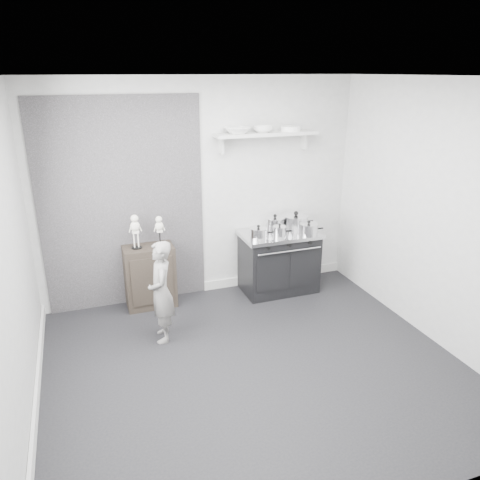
% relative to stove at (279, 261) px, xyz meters
% --- Properties ---
extents(ground, '(4.00, 4.00, 0.00)m').
position_rel_stove_xyz_m(ground, '(-0.93, -1.48, -0.40)').
color(ground, black).
rests_on(ground, ground).
extents(room_shell, '(4.02, 3.62, 2.71)m').
position_rel_stove_xyz_m(room_shell, '(-1.02, -1.33, 1.24)').
color(room_shell, '#B1B1AE').
rests_on(room_shell, ground).
extents(wall_shelf, '(1.30, 0.26, 0.24)m').
position_rel_stove_xyz_m(wall_shelf, '(-0.13, 0.20, 1.60)').
color(wall_shelf, silver).
rests_on(wall_shelf, room_shell).
extents(stove, '(1.00, 0.62, 0.80)m').
position_rel_stove_xyz_m(stove, '(0.00, 0.00, 0.00)').
color(stove, black).
rests_on(stove, ground).
extents(side_cabinet, '(0.59, 0.35, 0.77)m').
position_rel_stove_xyz_m(side_cabinet, '(-1.66, 0.13, -0.02)').
color(side_cabinet, black).
rests_on(side_cabinet, ground).
extents(child, '(0.32, 0.44, 1.11)m').
position_rel_stove_xyz_m(child, '(-1.66, -0.68, 0.15)').
color(child, slate).
rests_on(child, ground).
extents(pot_front_left, '(0.31, 0.22, 0.18)m').
position_rel_stove_xyz_m(pot_front_left, '(-0.34, -0.11, 0.47)').
color(pot_front_left, silver).
rests_on(pot_front_left, stove).
extents(pot_back_left, '(0.34, 0.26, 0.22)m').
position_rel_stove_xyz_m(pot_back_left, '(-0.02, 0.11, 0.48)').
color(pot_back_left, silver).
rests_on(pot_back_left, stove).
extents(pot_back_right, '(0.41, 0.33, 0.24)m').
position_rel_stove_xyz_m(pot_back_right, '(0.26, 0.08, 0.49)').
color(pot_back_right, silver).
rests_on(pot_back_right, stove).
extents(pot_front_right, '(0.32, 0.23, 0.19)m').
position_rel_stove_xyz_m(pot_front_right, '(0.30, -0.20, 0.47)').
color(pot_front_right, silver).
rests_on(pot_front_right, stove).
extents(pot_front_center, '(0.26, 0.17, 0.17)m').
position_rel_stove_xyz_m(pot_front_center, '(-0.07, -0.15, 0.47)').
color(pot_front_center, silver).
rests_on(pot_front_center, stove).
extents(skeleton_full, '(0.13, 0.09, 0.47)m').
position_rel_stove_xyz_m(skeleton_full, '(-1.79, 0.13, 0.60)').
color(skeleton_full, white).
rests_on(skeleton_full, side_cabinet).
extents(skeleton_torso, '(0.12, 0.08, 0.42)m').
position_rel_stove_xyz_m(skeleton_torso, '(-1.51, 0.13, 0.58)').
color(skeleton_torso, white).
rests_on(skeleton_torso, side_cabinet).
extents(bowl_large, '(0.30, 0.30, 0.07)m').
position_rel_stove_xyz_m(bowl_large, '(-0.51, 0.19, 1.67)').
color(bowl_large, white).
rests_on(bowl_large, wall_shelf).
extents(bowl_small, '(0.24, 0.24, 0.08)m').
position_rel_stove_xyz_m(bowl_small, '(-0.18, 0.19, 1.67)').
color(bowl_small, white).
rests_on(bowl_small, wall_shelf).
extents(plate_stack, '(0.25, 0.25, 0.06)m').
position_rel_stove_xyz_m(plate_stack, '(0.19, 0.19, 1.67)').
color(plate_stack, white).
rests_on(plate_stack, wall_shelf).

